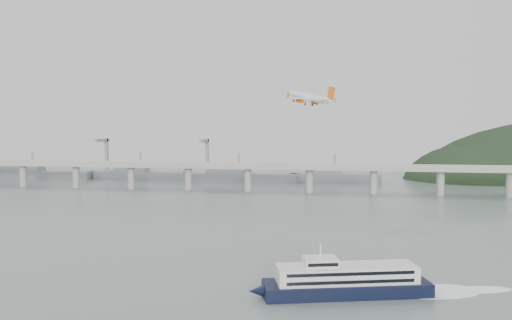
# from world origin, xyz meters

# --- Properties ---
(ground) EXTENTS (900.00, 900.00, 0.00)m
(ground) POSITION_xyz_m (0.00, 0.00, 0.00)
(ground) COLOR slate
(ground) RESTS_ON ground
(bridge) EXTENTS (800.00, 22.00, 23.90)m
(bridge) POSITION_xyz_m (-1.15, 200.00, 17.65)
(bridge) COLOR #969693
(bridge) RESTS_ON ground
(distant_fleet) EXTENTS (453.00, 60.90, 40.00)m
(distant_fleet) POSITION_xyz_m (-155.36, 265.08, 6.22)
(distant_fleet) COLOR slate
(distant_fleet) RESTS_ON ground
(ferry) EXTENTS (85.84, 31.82, 16.48)m
(ferry) POSITION_xyz_m (44.15, -39.15, 4.47)
(ferry) COLOR black
(ferry) RESTS_ON ground
(airliner) EXTENTS (32.14, 32.48, 10.79)m
(airliner) POSITION_xyz_m (25.33, 93.88, 69.64)
(airliner) COLOR white
(airliner) RESTS_ON ground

